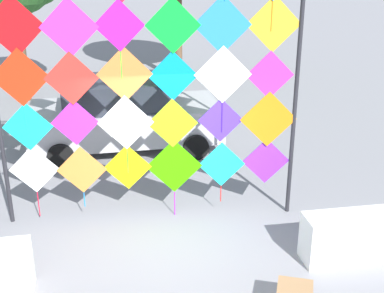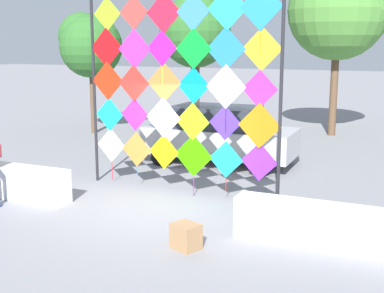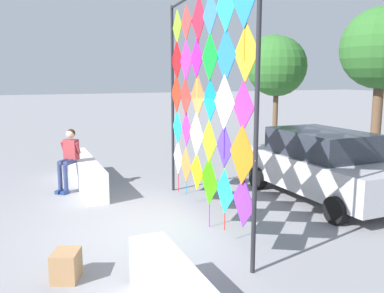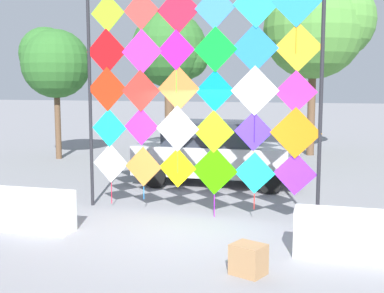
{
  "view_description": "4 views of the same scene",
  "coord_description": "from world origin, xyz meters",
  "px_view_note": "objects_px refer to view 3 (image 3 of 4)",
  "views": [
    {
      "loc": [
        -0.8,
        -6.6,
        4.41
      ],
      "look_at": [
        0.38,
        0.19,
        1.68
      ],
      "focal_mm": 48.15,
      "sensor_mm": 36.0,
      "label": 1
    },
    {
      "loc": [
        4.85,
        -8.95,
        3.36
      ],
      "look_at": [
        0.4,
        0.84,
        1.22
      ],
      "focal_mm": 48.42,
      "sensor_mm": 36.0,
      "label": 2
    },
    {
      "loc": [
        7.3,
        -2.06,
        2.94
      ],
      "look_at": [
        0.25,
        0.88,
        1.62
      ],
      "focal_mm": 38.98,
      "sensor_mm": 36.0,
      "label": 3
    },
    {
      "loc": [
        2.42,
        -8.27,
        2.63
      ],
      "look_at": [
        -0.05,
        0.69,
        1.46
      ],
      "focal_mm": 47.46,
      "sensor_mm": 36.0,
      "label": 4
    }
  ],
  "objects_px": {
    "cardboard_box_large": "(66,266)",
    "tree_broadleaf": "(384,50)",
    "tree_palm_like": "(276,64)",
    "seated_vendor": "(69,155)",
    "kite_display_rack": "(203,92)",
    "parked_car": "(323,165)"
  },
  "relations": [
    {
      "from": "cardboard_box_large",
      "to": "tree_palm_like",
      "type": "distance_m",
      "value": 12.56
    },
    {
      "from": "tree_palm_like",
      "to": "tree_broadleaf",
      "type": "relative_size",
      "value": 0.88
    },
    {
      "from": "tree_broadleaf",
      "to": "kite_display_rack",
      "type": "bearing_deg",
      "value": -69.06
    },
    {
      "from": "seated_vendor",
      "to": "tree_broadleaf",
      "type": "distance_m",
      "value": 10.39
    },
    {
      "from": "seated_vendor",
      "to": "tree_broadleaf",
      "type": "xyz_separation_m",
      "value": [
        0.43,
        10.0,
        2.79
      ]
    },
    {
      "from": "cardboard_box_large",
      "to": "tree_broadleaf",
      "type": "relative_size",
      "value": 0.09
    },
    {
      "from": "seated_vendor",
      "to": "tree_palm_like",
      "type": "xyz_separation_m",
      "value": [
        -3.32,
        8.35,
        2.44
      ]
    },
    {
      "from": "seated_vendor",
      "to": "cardboard_box_large",
      "type": "distance_m",
      "value": 4.99
    },
    {
      "from": "kite_display_rack",
      "to": "tree_broadleaf",
      "type": "xyz_separation_m",
      "value": [
        -2.97,
        7.77,
        1.12
      ]
    },
    {
      "from": "tree_broadleaf",
      "to": "seated_vendor",
      "type": "bearing_deg",
      "value": -92.48
    },
    {
      "from": "kite_display_rack",
      "to": "cardboard_box_large",
      "type": "bearing_deg",
      "value": -62.14
    },
    {
      "from": "kite_display_rack",
      "to": "parked_car",
      "type": "height_order",
      "value": "kite_display_rack"
    },
    {
      "from": "kite_display_rack",
      "to": "seated_vendor",
      "type": "distance_m",
      "value": 4.4
    },
    {
      "from": "tree_broadleaf",
      "to": "tree_palm_like",
      "type": "bearing_deg",
      "value": -156.31
    },
    {
      "from": "tree_palm_like",
      "to": "seated_vendor",
      "type": "bearing_deg",
      "value": -68.32
    },
    {
      "from": "seated_vendor",
      "to": "tree_palm_like",
      "type": "bearing_deg",
      "value": 111.68
    },
    {
      "from": "parked_car",
      "to": "cardboard_box_large",
      "type": "relative_size",
      "value": 9.67
    },
    {
      "from": "cardboard_box_large",
      "to": "kite_display_rack",
      "type": "bearing_deg",
      "value": 117.86
    },
    {
      "from": "kite_display_rack",
      "to": "tree_broadleaf",
      "type": "height_order",
      "value": "tree_broadleaf"
    },
    {
      "from": "kite_display_rack",
      "to": "seated_vendor",
      "type": "height_order",
      "value": "kite_display_rack"
    },
    {
      "from": "seated_vendor",
      "to": "cardboard_box_large",
      "type": "height_order",
      "value": "seated_vendor"
    },
    {
      "from": "cardboard_box_large",
      "to": "seated_vendor",
      "type": "bearing_deg",
      "value": 172.92
    }
  ]
}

